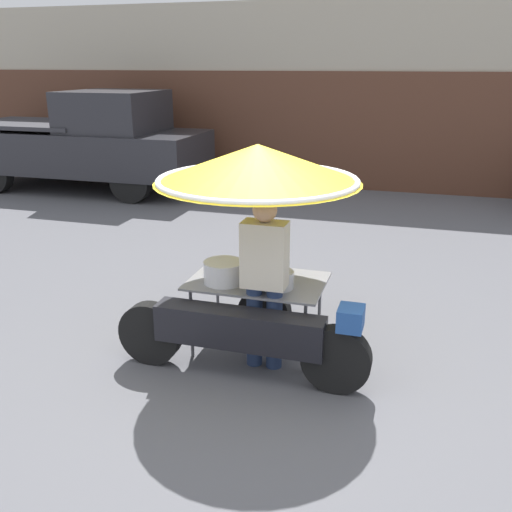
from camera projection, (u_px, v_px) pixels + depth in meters
ground_plane at (260, 377)px, 4.91m from camera, size 36.00×36.00×0.00m
shopfront_building at (375, 96)px, 12.44m from camera, size 28.00×2.06×3.77m
vendor_motorcycle_cart at (255, 198)px, 4.90m from camera, size 2.23×1.80×1.92m
vendor_person at (265, 276)px, 4.84m from camera, size 0.38×0.22×1.53m
pickup_truck at (86, 143)px, 11.83m from camera, size 5.23×1.95×2.04m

